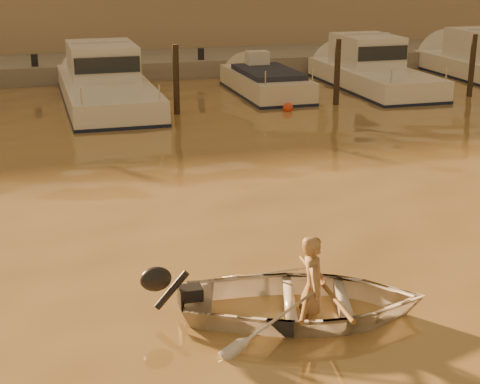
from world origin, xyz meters
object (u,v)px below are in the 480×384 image
object	(u,v)px
moored_boat_4	(374,70)
moored_boat_2	(106,83)
person	(313,288)
moored_boat_3	(266,87)
waterfront_building	(120,1)
dinghy	(305,302)

from	to	relation	value
moored_boat_4	moored_boat_2	bearing A→B (deg)	180.00
moored_boat_2	person	bearing A→B (deg)	-86.31
person	moored_boat_2	distance (m)	14.95
person	moored_boat_2	world-z (taller)	moored_boat_2
moored_boat_3	waterfront_building	world-z (taller)	waterfront_building
moored_boat_2	moored_boat_4	size ratio (longest dim) A/B	1.18
moored_boat_2	moored_boat_3	world-z (taller)	moored_boat_2
moored_boat_2	waterfront_building	bearing A→B (deg)	79.81
moored_boat_4	dinghy	bearing A→B (deg)	-118.96
person	moored_boat_4	bearing A→B (deg)	-12.50
dinghy	moored_boat_4	bearing A→B (deg)	-12.82
dinghy	person	distance (m)	0.22
dinghy	moored_boat_4	size ratio (longest dim) A/B	0.44
dinghy	waterfront_building	xyz separation A→B (m)	(1.11, 25.89, 2.20)
person	moored_boat_3	size ratio (longest dim) A/B	0.26
dinghy	moored_boat_3	world-z (taller)	moored_boat_3
moored_boat_2	waterfront_building	size ratio (longest dim) A/B	0.18
moored_boat_4	waterfront_building	bearing A→B (deg)	122.95
person	moored_boat_4	world-z (taller)	moored_boat_4
moored_boat_3	moored_boat_4	distance (m)	3.92
moored_boat_3	moored_boat_4	size ratio (longest dim) A/B	0.76
dinghy	moored_boat_2	xyz separation A→B (m)	(-0.86, 14.89, 0.42)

